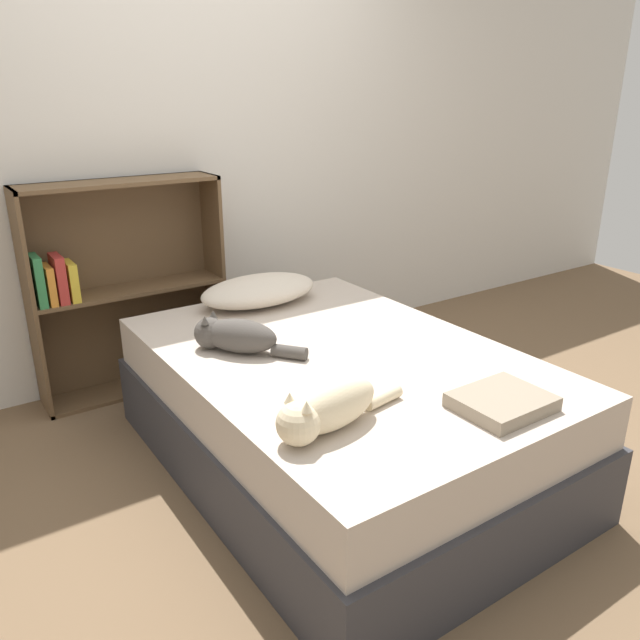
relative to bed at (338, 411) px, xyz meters
The scene contains 8 objects.
ground_plane 0.26m from the bed, ahead, with size 8.00×8.00×0.00m, color brown.
wall_back 1.72m from the bed, 90.00° to the left, with size 8.00×0.06×2.50m.
bed is the anchor object (origin of this frame).
pillow 0.81m from the bed, 87.59° to the left, with size 0.61×0.34×0.14m.
cat_light 0.72m from the bed, 129.46° to the right, with size 0.53×0.19×0.16m.
cat_dark 0.55m from the bed, 143.59° to the left, with size 0.35×0.42×0.15m.
bookshelf 1.41m from the bed, 111.31° to the left, with size 0.99×0.26×1.13m.
blanket_fold 0.78m from the bed, 76.03° to the right, with size 0.31×0.25×0.05m.
Camera 1 is at (-1.39, -1.91, 1.55)m, focal length 35.00 mm.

